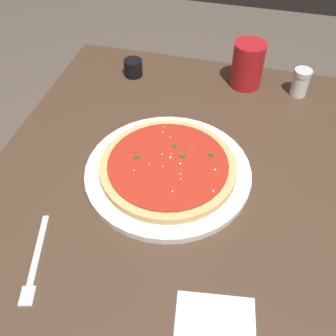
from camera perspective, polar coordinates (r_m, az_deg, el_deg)
name	(u,v)px	position (r m, az deg, el deg)	size (l,w,h in m)	color
ground_plane	(172,309)	(1.51, 0.59, -19.44)	(5.00, 5.00, 0.00)	brown
restaurant_table	(174,207)	(1.00, 0.84, -5.56)	(0.91, 0.80, 0.74)	black
serving_plate	(168,172)	(0.87, 0.00, -0.56)	(0.36, 0.36, 0.02)	white
pizza	(168,166)	(0.86, 0.00, 0.24)	(0.29, 0.29, 0.02)	#DBB26B
cup_tall_drink	(248,65)	(1.12, 11.29, 14.26)	(0.08, 0.08, 0.12)	#B2191E
cup_small_sauce	(133,68)	(1.16, -4.99, 14.07)	(0.05, 0.05, 0.05)	black
napkin_folded_right	(215,333)	(0.69, 6.70, -22.35)	(0.13, 0.13, 0.00)	white
fork	(35,263)	(0.78, -18.43, -12.79)	(0.18, 0.07, 0.00)	silver
parmesan_shaker	(301,82)	(1.13, 18.40, 11.55)	(0.05, 0.05, 0.07)	silver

